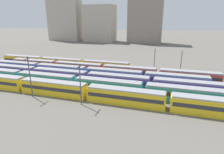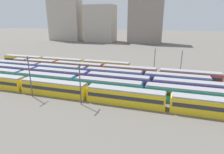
# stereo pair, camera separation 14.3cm
# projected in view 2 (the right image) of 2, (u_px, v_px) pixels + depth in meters

# --- Properties ---
(ground_plane) EXTENTS (600.00, 600.00, 0.00)m
(ground_plane) POSITION_uv_depth(u_px,v_px,m) (26.00, 75.00, 66.29)
(ground_plane) COLOR #666059
(train_track_0) EXTENTS (93.60, 3.06, 3.75)m
(train_track_0) POSITION_uv_depth(u_px,v_px,m) (125.00, 96.00, 42.82)
(train_track_0) COLOR yellow
(train_track_0) RESTS_ON ground_plane
(train_track_1) EXTENTS (93.60, 3.06, 3.75)m
(train_track_1) POSITION_uv_depth(u_px,v_px,m) (108.00, 86.00, 49.23)
(train_track_1) COLOR teal
(train_track_1) RESTS_ON ground_plane
(train_track_2) EXTENTS (112.50, 3.06, 3.75)m
(train_track_2) POSITION_uv_depth(u_px,v_px,m) (151.00, 84.00, 50.94)
(train_track_2) COLOR #6B429E
(train_track_2) RESTS_ON ground_plane
(train_track_3) EXTENTS (74.70, 3.06, 3.75)m
(train_track_3) POSITION_uv_depth(u_px,v_px,m) (86.00, 73.00, 61.85)
(train_track_3) COLOR #4C70BC
(train_track_3) RESTS_ON ground_plane
(train_track_4) EXTENTS (112.50, 3.06, 3.75)m
(train_track_4) POSITION_uv_depth(u_px,v_px,m) (158.00, 74.00, 60.14)
(train_track_4) COLOR #BC4C38
(train_track_4) RESTS_ON ground_plane
(train_track_5) EXTENTS (55.80, 3.06, 3.75)m
(train_track_5) POSITION_uv_depth(u_px,v_px,m) (62.00, 63.00, 75.76)
(train_track_5) COLOR yellow
(train_track_5) RESTS_ON ground_plane
(catenary_pole_0) EXTENTS (0.24, 3.20, 9.60)m
(catenary_pole_0) POSITION_uv_depth(u_px,v_px,m) (80.00, 82.00, 41.56)
(catenary_pole_0) COLOR #4C4C51
(catenary_pole_0) RESTS_ON ground_plane
(catenary_pole_1) EXTENTS (0.24, 3.20, 8.89)m
(catenary_pole_1) POSITION_uv_depth(u_px,v_px,m) (155.00, 59.00, 67.38)
(catenary_pole_1) COLOR #4C4C51
(catenary_pole_1) RESTS_ON ground_plane
(catenary_pole_2) EXTENTS (0.24, 3.20, 10.39)m
(catenary_pole_2) POSITION_uv_depth(u_px,v_px,m) (30.00, 75.00, 45.78)
(catenary_pole_2) COLOR #4C4C51
(catenary_pole_2) RESTS_ON ground_plane
(catenary_pole_3) EXTENTS (0.24, 3.20, 8.72)m
(catenary_pole_3) POSITION_uv_depth(u_px,v_px,m) (181.00, 61.00, 64.56)
(catenary_pole_3) COLOR #4C4C51
(catenary_pole_3) RESTS_ON ground_plane
(distant_building_0) EXTENTS (29.27, 12.90, 54.21)m
(distant_building_0) POSITION_uv_depth(u_px,v_px,m) (65.00, 9.00, 167.39)
(distant_building_0) COLOR #B2A899
(distant_building_0) RESTS_ON ground_plane
(distant_building_1) EXTENTS (25.19, 16.67, 30.26)m
(distant_building_1) POSITION_uv_depth(u_px,v_px,m) (100.00, 24.00, 161.32)
(distant_building_1) COLOR #B2A899
(distant_building_1) RESTS_ON ground_plane
(distant_building_2) EXTENTS (26.53, 14.29, 40.83)m
(distant_building_2) POSITION_uv_depth(u_px,v_px,m) (146.00, 17.00, 148.81)
(distant_building_2) COLOR gray
(distant_building_2) RESTS_ON ground_plane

